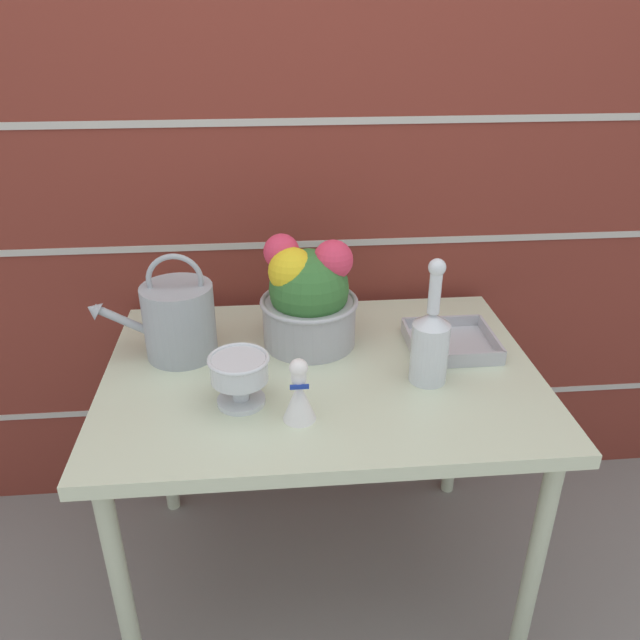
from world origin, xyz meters
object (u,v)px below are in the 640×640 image
(watering_can, at_px, (178,319))
(glass_decanter, at_px, (430,341))
(crystal_pedestal_bowl, at_px, (239,373))
(wire_tray, at_px, (451,343))
(flower_planter, at_px, (308,297))
(figurine_vase, at_px, (299,395))

(watering_can, xyz_separation_m, glass_decanter, (0.62, -0.18, 0.01))
(crystal_pedestal_bowl, xyz_separation_m, wire_tray, (0.56, 0.22, -0.07))
(flower_planter, bearing_deg, wire_tray, -9.03)
(watering_can, bearing_deg, crystal_pedestal_bowl, -56.05)
(flower_planter, xyz_separation_m, wire_tray, (0.38, -0.06, -0.13))
(crystal_pedestal_bowl, height_order, glass_decanter, glass_decanter)
(crystal_pedestal_bowl, height_order, figurine_vase, figurine_vase)
(watering_can, height_order, flower_planter, flower_planter)
(crystal_pedestal_bowl, distance_m, wire_tray, 0.60)
(crystal_pedestal_bowl, bearing_deg, flower_planter, 57.39)
(watering_can, distance_m, flower_planter, 0.34)
(crystal_pedestal_bowl, distance_m, glass_decanter, 0.46)
(figurine_vase, height_order, wire_tray, figurine_vase)
(flower_planter, bearing_deg, glass_decanter, -37.67)
(crystal_pedestal_bowl, bearing_deg, glass_decanter, 7.49)
(crystal_pedestal_bowl, relative_size, wire_tray, 0.62)
(watering_can, relative_size, glass_decanter, 1.03)
(wire_tray, bearing_deg, watering_can, 177.85)
(watering_can, bearing_deg, glass_decanter, -16.40)
(crystal_pedestal_bowl, relative_size, flower_planter, 0.47)
(figurine_vase, bearing_deg, flower_planter, 82.71)
(flower_planter, relative_size, glass_decanter, 0.94)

